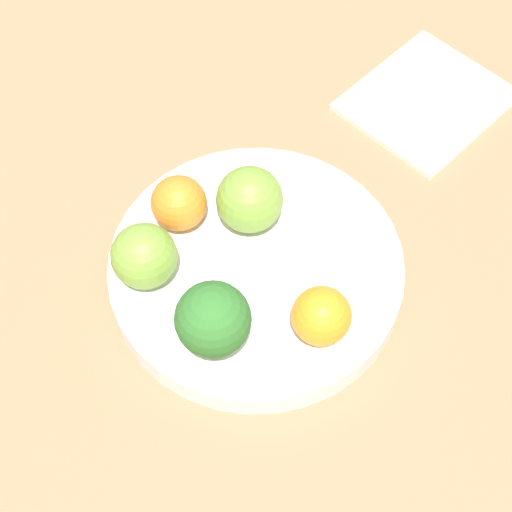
{
  "coord_description": "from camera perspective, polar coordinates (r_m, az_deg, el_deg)",
  "views": [
    {
      "loc": [
        0.31,
        -0.18,
        0.62
      ],
      "look_at": [
        0.0,
        0.0,
        0.06
      ],
      "focal_mm": 60.0,
      "sensor_mm": 36.0,
      "label": 1
    }
  ],
  "objects": [
    {
      "name": "orange_back",
      "position": [
        0.68,
        -5.17,
        3.53
      ],
      "size": [
        0.05,
        0.05,
        0.05
      ],
      "color": "orange",
      "rests_on": "bowl"
    },
    {
      "name": "apple_green",
      "position": [
        0.65,
        -7.48,
        -0.01
      ],
      "size": [
        0.05,
        0.05,
        0.05
      ],
      "color": "olive",
      "rests_on": "bowl"
    },
    {
      "name": "ground_plane",
      "position": [
        0.71,
        0.0,
        -2.38
      ],
      "size": [
        6.0,
        6.0,
        0.0
      ],
      "primitive_type": "plane",
      "color": "gray"
    },
    {
      "name": "apple_red",
      "position": [
        0.68,
        -0.43,
        3.79
      ],
      "size": [
        0.05,
        0.05,
        0.05
      ],
      "color": "olive",
      "rests_on": "bowl"
    },
    {
      "name": "bowl",
      "position": [
        0.69,
        0.0,
        -1.01
      ],
      "size": [
        0.24,
        0.24,
        0.03
      ],
      "color": "white",
      "rests_on": "table_surface"
    },
    {
      "name": "broccoli",
      "position": [
        0.6,
        -2.89,
        -4.3
      ],
      "size": [
        0.05,
        0.05,
        0.07
      ],
      "color": "#8CB76B",
      "rests_on": "bowl"
    },
    {
      "name": "napkin",
      "position": [
        0.83,
        11.31,
        10.1
      ],
      "size": [
        0.15,
        0.17,
        0.01
      ],
      "color": "white",
      "rests_on": "table_surface"
    },
    {
      "name": "table_surface",
      "position": [
        0.71,
        0.0,
        -1.97
      ],
      "size": [
        1.2,
        1.2,
        0.02
      ],
      "color": "#936D4C",
      "rests_on": "ground_plane"
    },
    {
      "name": "orange_front",
      "position": [
        0.63,
        4.38,
        -4.01
      ],
      "size": [
        0.04,
        0.04,
        0.04
      ],
      "color": "orange",
      "rests_on": "bowl"
    }
  ]
}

